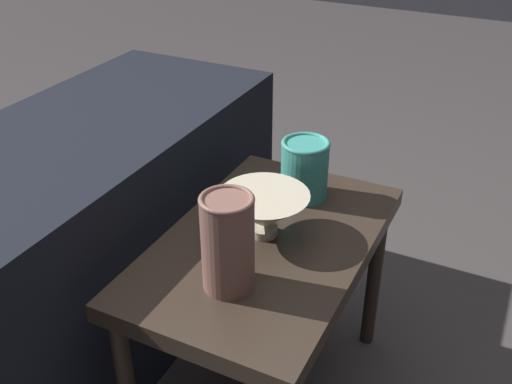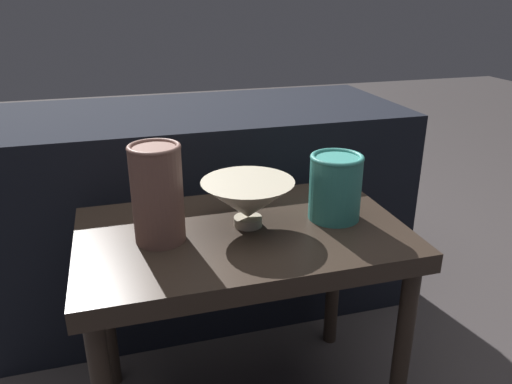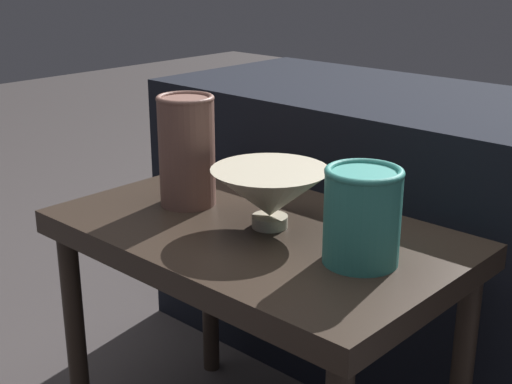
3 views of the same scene
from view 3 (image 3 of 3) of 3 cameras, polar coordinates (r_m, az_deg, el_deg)
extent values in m
cube|color=#2D231C|center=(1.16, 0.06, -3.70)|extent=(0.66, 0.41, 0.04)
cylinder|color=#2D231C|center=(1.38, -14.21, -11.45)|extent=(0.04, 0.04, 0.43)
cylinder|color=#2D231C|center=(1.56, -3.72, -7.12)|extent=(0.04, 0.04, 0.43)
cube|color=black|center=(1.61, 12.58, -3.35)|extent=(1.18, 0.50, 0.61)
cylinder|color=#B2A88E|center=(1.15, 1.11, -2.36)|extent=(0.06, 0.06, 0.02)
cone|color=#B2A88E|center=(1.14, 1.12, -0.05)|extent=(0.19, 0.19, 0.08)
cylinder|color=brown|center=(1.24, -5.56, 3.20)|extent=(0.10, 0.10, 0.19)
torus|color=brown|center=(1.22, -5.70, 7.47)|extent=(0.10, 0.10, 0.01)
cylinder|color=teal|center=(1.02, 8.61, -2.00)|extent=(0.11, 0.11, 0.14)
torus|color=teal|center=(1.00, 8.80, 1.63)|extent=(0.11, 0.11, 0.01)
camera|label=1|loc=(1.73, -38.82, 25.09)|focal=42.00mm
camera|label=2|loc=(0.96, -55.01, 12.79)|focal=35.00mm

